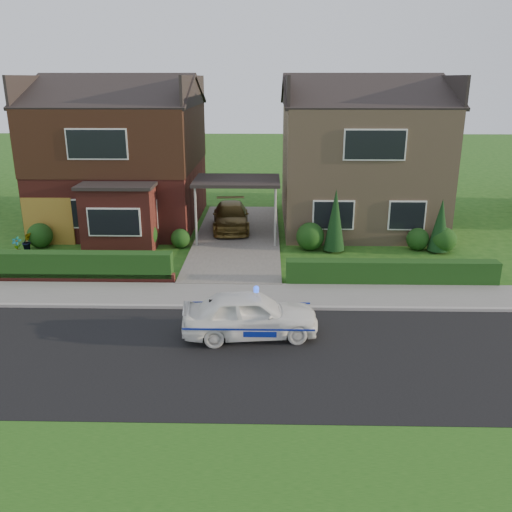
{
  "coord_description": "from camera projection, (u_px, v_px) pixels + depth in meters",
  "views": [
    {
      "loc": [
        1.38,
        -12.84,
        7.05
      ],
      "look_at": [
        1.01,
        3.5,
        1.65
      ],
      "focal_mm": 38.0,
      "sensor_mm": 36.0,
      "label": 1
    }
  ],
  "objects": [
    {
      "name": "grass_verge",
      "position": [
        189.0,
        492.0,
        9.68
      ],
      "size": [
        60.0,
        4.0,
        0.01
      ],
      "primitive_type": "cube",
      "color": "#1C4B14",
      "rests_on": "ground"
    },
    {
      "name": "sidewalk",
      "position": [
        226.0,
        295.0,
        18.31
      ],
      "size": [
        60.0,
        2.0,
        0.1
      ],
      "primitive_type": "cube",
      "color": "slate",
      "rests_on": "ground"
    },
    {
      "name": "potted_plant_a",
      "position": [
        17.0,
        247.0,
        22.42
      ],
      "size": [
        0.42,
        0.3,
        0.78
      ],
      "primitive_type": "imported",
      "rotation": [
        0.0,
        0.0,
        -0.05
      ],
      "color": "gray",
      "rests_on": "ground"
    },
    {
      "name": "garage_door",
      "position": [
        48.0,
        221.0,
        23.73
      ],
      "size": [
        2.2,
        0.1,
        2.1
      ],
      "primitive_type": "cube",
      "color": "olive",
      "rests_on": "ground"
    },
    {
      "name": "potted_plant_c",
      "position": [
        104.0,
        265.0,
        20.09
      ],
      "size": [
        0.53,
        0.53,
        0.86
      ],
      "primitive_type": "imported",
      "rotation": [
        0.0,
        0.0,
        1.67
      ],
      "color": "gray",
      "rests_on": "ground"
    },
    {
      "name": "conifer_b",
      "position": [
        440.0,
        227.0,
        22.64
      ],
      "size": [
        0.9,
        0.9,
        2.2
      ],
      "primitive_type": "cone",
      "color": "black",
      "rests_on": "ground"
    },
    {
      "name": "potted_plant_b",
      "position": [
        27.0,
        242.0,
        23.04
      ],
      "size": [
        0.55,
        0.51,
        0.79
      ],
      "primitive_type": "imported",
      "rotation": [
        0.0,
        0.0,
        0.46
      ],
      "color": "gray",
      "rests_on": "ground"
    },
    {
      "name": "driveway_car",
      "position": [
        231.0,
        216.0,
        25.93
      ],
      "size": [
        1.98,
        4.25,
        1.2
      ],
      "primitive_type": "imported",
      "rotation": [
        0.0,
        0.0,
        0.07
      ],
      "color": "brown",
      "rests_on": "driveway"
    },
    {
      "name": "kerb",
      "position": [
        224.0,
        307.0,
        17.31
      ],
      "size": [
        60.0,
        0.16,
        0.12
      ],
      "primitive_type": "cube",
      "color": "#9E9993",
      "rests_on": "ground"
    },
    {
      "name": "shrub_left_far",
      "position": [
        40.0,
        235.0,
        23.46
      ],
      "size": [
        1.08,
        1.08,
        1.08
      ],
      "primitive_type": "sphere",
      "color": "#123410",
      "rests_on": "ground"
    },
    {
      "name": "ground",
      "position": [
        215.0,
        356.0,
        14.43
      ],
      "size": [
        120.0,
        120.0,
        0.0
      ],
      "primitive_type": "plane",
      "color": "#1C4B14",
      "rests_on": "ground"
    },
    {
      "name": "road",
      "position": [
        215.0,
        356.0,
        14.43
      ],
      "size": [
        60.0,
        6.0,
        0.02
      ],
      "primitive_type": "cube",
      "color": "black",
      "rests_on": "ground"
    },
    {
      "name": "house_right",
      "position": [
        359.0,
        150.0,
        26.44
      ],
      "size": [
        7.5,
        8.06,
        7.25
      ],
      "color": "#9B7E5F",
      "rests_on": "ground"
    },
    {
      "name": "shrub_right_far",
      "position": [
        443.0,
        240.0,
        22.81
      ],
      "size": [
        1.08,
        1.08,
        1.08
      ],
      "primitive_type": "sphere",
      "color": "#123410",
      "rests_on": "ground"
    },
    {
      "name": "house_left",
      "position": [
        122.0,
        147.0,
        26.55
      ],
      "size": [
        7.5,
        9.53,
        7.25
      ],
      "color": "maroon",
      "rests_on": "ground"
    },
    {
      "name": "carport_link",
      "position": [
        237.0,
        182.0,
        24.0
      ],
      "size": [
        3.8,
        3.0,
        2.77
      ],
      "color": "black",
      "rests_on": "ground"
    },
    {
      "name": "hedge_left",
      "position": [
        71.0,
        281.0,
        19.73
      ],
      "size": [
        7.5,
        0.55,
        0.9
      ],
      "primitive_type": "cube",
      "color": "#123410",
      "rests_on": "ground"
    },
    {
      "name": "shrub_right_near",
      "position": [
        310.0,
        236.0,
        23.1
      ],
      "size": [
        1.2,
        1.2,
        1.2
      ],
      "primitive_type": "sphere",
      "color": "#123410",
      "rests_on": "ground"
    },
    {
      "name": "shrub_left_near",
      "position": [
        180.0,
        238.0,
        23.46
      ],
      "size": [
        0.84,
        0.84,
        0.84
      ],
      "primitive_type": "sphere",
      "color": "#123410",
      "rests_on": "ground"
    },
    {
      "name": "police_car",
      "position": [
        250.0,
        315.0,
        15.34
      ],
      "size": [
        3.54,
        4.0,
        1.48
      ],
      "rotation": [
        0.0,
        0.0,
        1.68
      ],
      "color": "white",
      "rests_on": "ground"
    },
    {
      "name": "driveway",
      "position": [
        238.0,
        238.0,
        24.85
      ],
      "size": [
        3.8,
        12.0,
        0.12
      ],
      "primitive_type": "cube",
      "color": "#666059",
      "rests_on": "ground"
    },
    {
      "name": "shrub_right_mid",
      "position": [
        418.0,
        239.0,
        23.13
      ],
      "size": [
        0.96,
        0.96,
        0.96
      ],
      "primitive_type": "sphere",
      "color": "#123410",
      "rests_on": "ground"
    },
    {
      "name": "conifer_a",
      "position": [
        335.0,
        222.0,
        22.67
      ],
      "size": [
        0.9,
        0.9,
        2.6
      ],
      "primitive_type": "cone",
      "color": "black",
      "rests_on": "ground"
    },
    {
      "name": "dwarf_wall",
      "position": [
        69.0,
        278.0,
        19.53
      ],
      "size": [
        7.7,
        0.25,
        0.36
      ],
      "primitive_type": "cube",
      "color": "maroon",
      "rests_on": "ground"
    },
    {
      "name": "shrub_left_mid",
      "position": [
        142.0,
        235.0,
        23.14
      ],
      "size": [
        1.32,
        1.32,
        1.32
      ],
      "primitive_type": "sphere",
      "color": "#123410",
      "rests_on": "ground"
    },
    {
      "name": "hedge_right",
      "position": [
        391.0,
        284.0,
        19.39
      ],
      "size": [
        7.5,
        0.55,
        0.8
      ],
      "primitive_type": "cube",
      "color": "#123410",
      "rests_on": "ground"
    }
  ]
}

